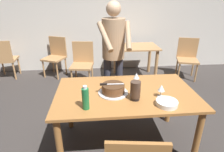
% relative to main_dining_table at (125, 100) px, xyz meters
% --- Properties ---
extents(ground_plane, '(14.00, 14.00, 0.00)m').
position_rel_main_dining_table_xyz_m(ground_plane, '(0.00, 0.00, -0.65)').
color(ground_plane, '#383330').
extents(back_wall, '(10.00, 0.12, 2.70)m').
position_rel_main_dining_table_xyz_m(back_wall, '(0.00, 2.84, 0.70)').
color(back_wall, beige).
rests_on(back_wall, ground_plane).
extents(main_dining_table, '(1.61, 0.95, 0.75)m').
position_rel_main_dining_table_xyz_m(main_dining_table, '(0.00, 0.00, 0.00)').
color(main_dining_table, '#9E6633').
rests_on(main_dining_table, ground_plane).
extents(cake_on_platter, '(0.34, 0.34, 0.11)m').
position_rel_main_dining_table_xyz_m(cake_on_platter, '(-0.15, -0.02, 0.15)').
color(cake_on_platter, silver).
rests_on(cake_on_platter, main_dining_table).
extents(cake_knife, '(0.27, 0.03, 0.02)m').
position_rel_main_dining_table_xyz_m(cake_knife, '(-0.22, -0.02, 0.22)').
color(cake_knife, silver).
rests_on(cake_knife, cake_on_platter).
extents(plate_stack, '(0.22, 0.22, 0.05)m').
position_rel_main_dining_table_xyz_m(plate_stack, '(0.37, -0.32, 0.13)').
color(plate_stack, white).
rests_on(plate_stack, main_dining_table).
extents(wine_glass_near, '(0.08, 0.08, 0.14)m').
position_rel_main_dining_table_xyz_m(wine_glass_near, '(0.37, -0.15, 0.21)').
color(wine_glass_near, silver).
rests_on(wine_glass_near, main_dining_table).
extents(wine_glass_far, '(0.08, 0.08, 0.14)m').
position_rel_main_dining_table_xyz_m(wine_glass_far, '(0.17, 0.21, 0.21)').
color(wine_glass_far, silver).
rests_on(wine_glass_far, main_dining_table).
extents(water_bottle, '(0.07, 0.07, 0.25)m').
position_rel_main_dining_table_xyz_m(water_bottle, '(-0.45, -0.31, 0.22)').
color(water_bottle, '#1E6B38').
rests_on(water_bottle, main_dining_table).
extents(hurricane_lamp, '(0.11, 0.11, 0.21)m').
position_rel_main_dining_table_xyz_m(hurricane_lamp, '(0.07, -0.18, 0.21)').
color(hurricane_lamp, black).
rests_on(hurricane_lamp, main_dining_table).
extents(person_cutting_cake, '(0.46, 0.57, 1.72)m').
position_rel_main_dining_table_xyz_m(person_cutting_cake, '(-0.08, 0.69, 0.43)').
color(person_cutting_cake, '#2D2D38').
rests_on(person_cutting_cake, ground_plane).
extents(background_table, '(1.00, 0.70, 0.74)m').
position_rel_main_dining_table_xyz_m(background_table, '(0.56, 2.14, -0.07)').
color(background_table, tan).
rests_on(background_table, ground_plane).
extents(background_chair_0, '(0.50, 0.50, 0.90)m').
position_rel_main_dining_table_xyz_m(background_chair_0, '(-0.62, 1.88, -0.16)').
color(background_chair_0, tan).
rests_on(background_chair_0, ground_plane).
extents(background_chair_1, '(0.55, 0.55, 0.90)m').
position_rel_main_dining_table_xyz_m(background_chair_1, '(1.75, 2.03, -0.16)').
color(background_chair_1, tan).
rests_on(background_chair_1, ground_plane).
extents(background_chair_2, '(0.58, 0.58, 0.90)m').
position_rel_main_dining_table_xyz_m(background_chair_2, '(-1.27, 2.45, -0.16)').
color(background_chair_2, tan).
rests_on(background_chair_2, ground_plane).
extents(background_chair_3, '(0.47, 0.47, 0.90)m').
position_rel_main_dining_table_xyz_m(background_chair_3, '(-2.37, 2.32, -0.16)').
color(background_chair_3, tan).
rests_on(background_chair_3, ground_plane).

